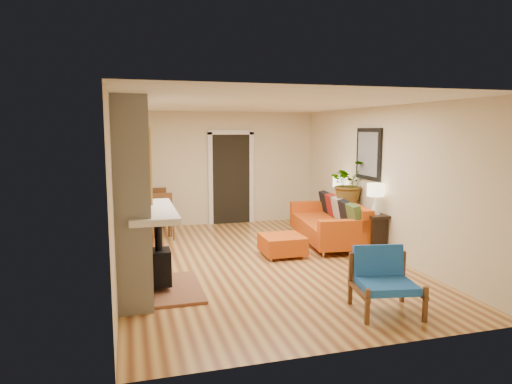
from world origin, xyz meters
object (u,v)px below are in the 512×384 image
sofa (331,222)px  console_table (356,215)px  ottoman (282,244)px  houseplant (349,183)px  lamp_near (375,195)px  lamp_far (340,186)px  blue_chair (383,277)px  dining_table (156,205)px

sofa → console_table: size_ratio=1.27×
ottoman → houseplant: 1.94m
ottoman → lamp_near: size_ratio=1.32×
houseplant → lamp_far: bearing=88.6°
ottoman → blue_chair: 2.65m
ottoman → lamp_near: 1.84m
lamp_near → dining_table: bearing=142.1°
lamp_near → lamp_far: same height
console_table → houseplant: (-0.01, 0.29, 0.59)m
console_table → dining_table: bearing=149.5°
blue_chair → dining_table: size_ratio=0.49×
lamp_near → houseplant: (-0.01, 0.97, 0.11)m
lamp_near → houseplant: 0.97m
ottoman → console_table: console_table is taller
blue_chair → lamp_far: lamp_far is taller
lamp_near → lamp_far: (0.00, 1.38, 0.00)m
houseplant → dining_table: bearing=153.0°
houseplant → sofa: bearing=167.3°
console_table → lamp_near: bearing=-90.0°
sofa → blue_chair: (-0.85, -3.29, 0.02)m
dining_table → lamp_far: size_ratio=3.17×
lamp_far → houseplant: houseplant is taller
blue_chair → lamp_far: size_ratio=1.57×
ottoman → dining_table: size_ratio=0.42×
ottoman → sofa: bearing=28.3°
sofa → console_table: sofa is taller
blue_chair → houseplant: houseplant is taller
sofa → houseplant: (0.32, -0.07, 0.78)m
dining_table → console_table: dining_table is taller
ottoman → blue_chair: size_ratio=0.84×
houseplant → lamp_near: bearing=-89.4°
dining_table → lamp_far: 3.89m
ottoman → lamp_near: bearing=-13.0°
dining_table → console_table: 4.16m
sofa → dining_table: 3.70m
dining_table → lamp_near: 4.57m
dining_table → lamp_far: lamp_far is taller
sofa → lamp_near: (0.33, -1.04, 0.67)m
console_table → lamp_near: lamp_near is taller
lamp_near → sofa: bearing=107.8°
ottoman → houseplant: (1.58, 0.60, 0.96)m
houseplant → console_table: bearing=-88.0°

